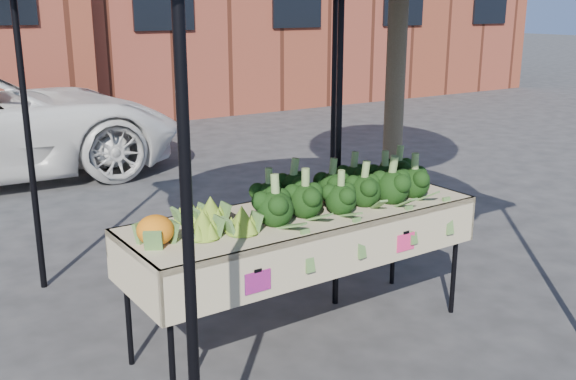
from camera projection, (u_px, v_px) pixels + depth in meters
The scene contains 6 objects.
ground at pixel (314, 324), 4.72m from camera, with size 90.00×90.00×0.00m, color #2A2A2C.
table at pixel (304, 275), 4.43m from camera, with size 2.42×0.86×0.90m.
canopy at pixel (292, 130), 4.56m from camera, with size 3.16×3.16×2.74m, color black, non-canonical shape.
broccoli_heap at pixel (342, 183), 4.46m from camera, with size 1.49×0.59×0.29m, color black.
romanesco_cluster at pixel (210, 211), 3.96m from camera, with size 0.45×0.59×0.22m, color #83A42F.
cauliflower_pair at pixel (155, 228), 3.69m from camera, with size 0.22×0.22×0.20m, color orange.
Camera 1 is at (-2.49, -3.50, 2.20)m, focal length 41.10 mm.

